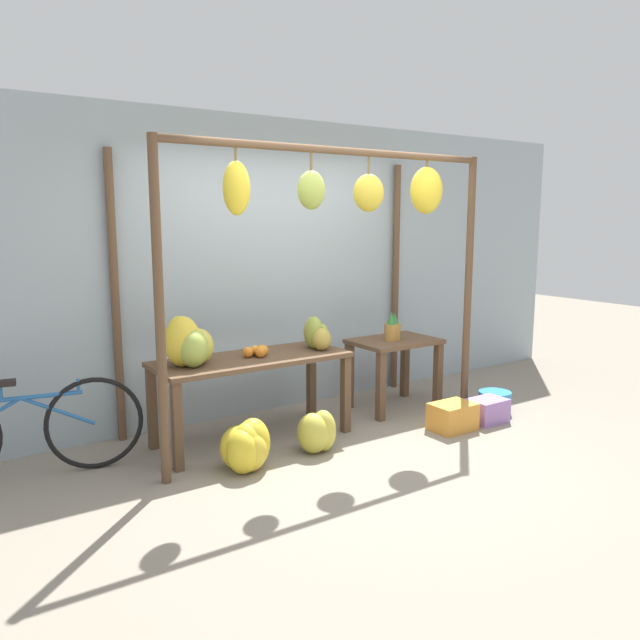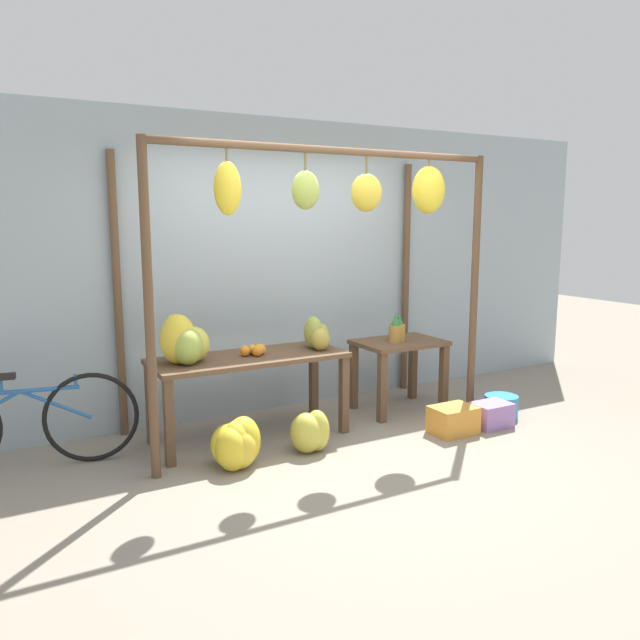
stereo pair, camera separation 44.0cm
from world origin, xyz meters
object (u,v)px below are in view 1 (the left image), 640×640
(blue_bucket, at_px, (495,402))
(papaya_pile, at_px, (317,334))
(parked_bicycle, at_px, (23,430))
(banana_pile_ground_right, at_px, (317,432))
(fruit_crate_purple, at_px, (487,410))
(fruit_crate_white, at_px, (453,417))
(banana_pile_ground_left, at_px, (246,448))
(orange_pile, at_px, (258,351))
(pineapple_cluster, at_px, (392,329))
(banana_pile_on_table, at_px, (187,344))

(blue_bucket, xyz_separation_m, papaya_pile, (-1.66, 0.63, 0.75))
(parked_bicycle, bearing_deg, banana_pile_ground_right, -20.05)
(banana_pile_ground_right, relative_size, papaya_pile, 1.06)
(blue_bucket, relative_size, fruit_crate_purple, 0.90)
(parked_bicycle, bearing_deg, papaya_pile, -5.31)
(fruit_crate_white, bearing_deg, banana_pile_ground_left, 173.57)
(papaya_pile, bearing_deg, banana_pile_ground_left, -151.63)
(orange_pile, xyz_separation_m, banana_pile_ground_right, (0.24, -0.53, -0.60))
(banana_pile_ground_right, bearing_deg, papaya_pile, 56.73)
(pineapple_cluster, bearing_deg, banana_pile_on_table, -179.98)
(parked_bicycle, bearing_deg, banana_pile_ground_left, -28.36)
(banana_pile_ground_left, distance_m, fruit_crate_purple, 2.38)
(banana_pile_ground_left, distance_m, blue_bucket, 2.65)
(papaya_pile, bearing_deg, blue_bucket, -20.68)
(pineapple_cluster, xyz_separation_m, banana_pile_ground_left, (-1.89, -0.56, -0.63))
(pineapple_cluster, xyz_separation_m, fruit_crate_white, (0.06, -0.78, -0.69))
(banana_pile_ground_right, bearing_deg, banana_pile_on_table, 147.32)
(fruit_crate_white, height_order, parked_bicycle, parked_bicycle)
(orange_pile, height_order, fruit_crate_white, orange_pile)
(banana_pile_on_table, distance_m, parked_bicycle, 1.31)
(orange_pile, height_order, banana_pile_ground_left, orange_pile)
(banana_pile_on_table, height_order, orange_pile, banana_pile_on_table)
(banana_pile_on_table, xyz_separation_m, blue_bucket, (2.86, -0.65, -0.79))
(banana_pile_on_table, distance_m, blue_bucket, 3.04)
(papaya_pile, bearing_deg, orange_pile, 179.42)
(orange_pile, xyz_separation_m, parked_bicycle, (-1.80, 0.22, -0.40))
(orange_pile, relative_size, fruit_crate_white, 0.60)
(orange_pile, bearing_deg, fruit_crate_white, -26.27)
(banana_pile_ground_right, bearing_deg, blue_bucket, -2.93)
(banana_pile_ground_left, height_order, banana_pile_ground_right, banana_pile_ground_left)
(banana_pile_ground_right, relative_size, blue_bucket, 1.21)
(pineapple_cluster, relative_size, parked_bicycle, 0.18)
(pineapple_cluster, height_order, fruit_crate_purple, pineapple_cluster)
(fruit_crate_purple, bearing_deg, banana_pile_ground_left, 174.17)
(fruit_crate_white, distance_m, parked_bicycle, 3.49)
(fruit_crate_white, bearing_deg, banana_pile_ground_right, 170.01)
(banana_pile_ground_right, distance_m, blue_bucket, 2.01)
(banana_pile_ground_right, relative_size, fruit_crate_purple, 1.09)
(orange_pile, distance_m, parked_bicycle, 1.86)
(fruit_crate_white, distance_m, blue_bucket, 0.72)
(banana_pile_on_table, bearing_deg, blue_bucket, -12.84)
(banana_pile_on_table, xyz_separation_m, pineapple_cluster, (2.10, 0.00, -0.09))
(fruit_crate_white, relative_size, papaya_pile, 1.08)
(orange_pile, relative_size, banana_pile_ground_right, 0.61)
(banana_pile_ground_left, height_order, parked_bicycle, parked_bicycle)
(orange_pile, relative_size, pineapple_cluster, 0.79)
(parked_bicycle, height_order, papaya_pile, papaya_pile)
(blue_bucket, bearing_deg, banana_pile_ground_left, 177.99)
(orange_pile, height_order, papaya_pile, papaya_pile)
(pineapple_cluster, xyz_separation_m, parked_bicycle, (-3.28, 0.20, -0.44))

